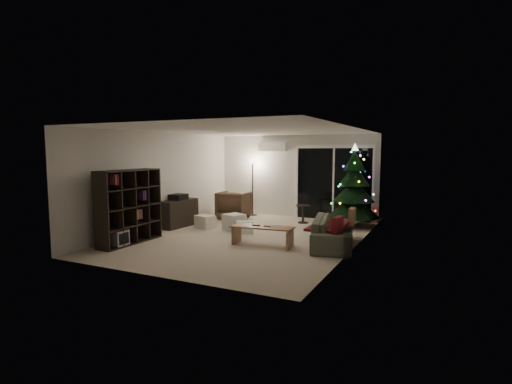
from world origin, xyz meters
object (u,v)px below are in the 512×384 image
media_cabinet (179,213)px  sofa (333,232)px  bookshelf (122,206)px  armchair (234,205)px  christmas_tree (354,185)px  coffee_table (262,236)px

media_cabinet → sofa: bearing=0.0°
bookshelf → media_cabinet: size_ratio=1.40×
armchair → christmas_tree: (3.49, 0.32, 0.70)m
bookshelf → armchair: (0.70, 3.82, -0.40)m
sofa → coffee_table: sofa is taller
armchair → sofa: size_ratio=0.44×
sofa → armchair: bearing=47.8°
armchair → coffee_table: size_ratio=0.68×
media_cabinet → bookshelf: bearing=-86.1°
bookshelf → armchair: bookshelf is taller
bookshelf → christmas_tree: bearing=47.9°
sofa → media_cabinet: bearing=74.0°
armchair → christmas_tree: christmas_tree is taller
media_cabinet → coffee_table: 3.09m
armchair → christmas_tree: 3.58m
christmas_tree → bookshelf: bearing=-135.4°
media_cabinet → coffee_table: bearing=-14.4°
sofa → coffee_table: size_ratio=1.55×
media_cabinet → armchair: (0.70, 1.79, 0.05)m
media_cabinet → coffee_table: (2.93, -0.97, -0.15)m
bookshelf → christmas_tree: (4.20, 4.14, 0.30)m
media_cabinet → armchair: 1.93m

